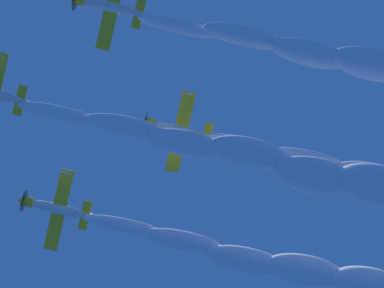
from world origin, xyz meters
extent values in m
cube|color=yellow|center=(-6.04, 5.60, 61.52)|extent=(2.51, 2.57, 0.61)
cube|color=silver|center=(-6.06, 5.73, 61.97)|extent=(0.97, 0.85, 1.11)
ellipsoid|color=silver|center=(-3.47, 16.95, 63.36)|extent=(5.19, 5.06, 1.49)
cylinder|color=yellow|center=(-1.45, 15.01, 63.57)|extent=(1.41, 1.33, 1.16)
cube|color=yellow|center=(-3.61, 17.06, 63.20)|extent=(6.29, 6.46, 1.36)
ellipsoid|color=silver|center=(-6.26, 14.37, 63.75)|extent=(0.78, 0.75, 0.31)
cube|color=yellow|center=(-5.40, 18.82, 63.22)|extent=(2.52, 2.57, 0.56)
cube|color=silver|center=(-5.42, 18.94, 63.67)|extent=(0.96, 0.85, 1.09)
ellipsoid|color=#1E232D|center=(-3.25, 16.82, 63.76)|extent=(1.52, 1.47, 0.78)
ellipsoid|color=silver|center=(-16.34, 2.27, 62.54)|extent=(5.19, 5.06, 1.34)
cylinder|color=yellow|center=(-14.31, 0.32, 62.68)|extent=(1.39, 1.34, 1.14)
cone|color=yellow|center=(-13.88, -0.10, 62.70)|extent=(0.84, 0.81, 0.55)
cylinder|color=#3F3F47|center=(-13.98, 0.00, 62.70)|extent=(1.77, 1.69, 2.42)
cube|color=yellow|center=(-16.48, 2.38, 62.38)|extent=(6.29, 6.46, 1.32)
ellipsoid|color=silver|center=(-13.84, 5.08, 61.83)|extent=(0.78, 0.76, 0.29)
ellipsoid|color=silver|center=(-19.12, -0.32, 62.93)|extent=(0.78, 0.76, 0.29)
cube|color=yellow|center=(-18.27, 4.14, 62.46)|extent=(2.52, 2.57, 0.53)
cube|color=silver|center=(-18.28, 4.25, 62.92)|extent=(0.94, 0.86, 1.07)
ellipsoid|color=#1E232D|center=(-16.11, 2.13, 62.93)|extent=(1.52, 1.47, 0.74)
ellipsoid|color=silver|center=(-16.43, 15.98, 63.44)|extent=(5.20, 5.09, 1.43)
cylinder|color=yellow|center=(-14.41, 14.03, 63.60)|extent=(1.42, 1.36, 1.18)
cone|color=yellow|center=(-13.98, 13.61, 63.63)|extent=(0.85, 0.82, 0.57)
cylinder|color=#3F3F47|center=(-14.08, 13.71, 63.63)|extent=(1.84, 1.73, 2.49)
cube|color=yellow|center=(-16.58, 16.08, 63.28)|extent=(6.25, 6.42, 1.67)
ellipsoid|color=silver|center=(-13.95, 18.75, 62.56)|extent=(0.78, 0.76, 0.31)
ellipsoid|color=silver|center=(-19.21, 13.41, 64.00)|extent=(0.78, 0.76, 0.31)
cube|color=yellow|center=(-18.36, 17.85, 63.34)|extent=(2.50, 2.56, 0.66)
cube|color=silver|center=(-18.36, 17.97, 63.79)|extent=(0.98, 0.89, 1.08)
ellipsoid|color=#1E232D|center=(-16.20, 15.85, 63.83)|extent=(1.53, 1.49, 0.78)
ellipsoid|color=white|center=(-9.00, 8.00, 61.32)|extent=(6.56, 6.39, 1.91)
ellipsoid|color=white|center=(-13.34, 12.56, 60.95)|extent=(6.93, 6.78, 2.41)
ellipsoid|color=white|center=(-17.57, 16.34, 60.37)|extent=(7.30, 7.16, 2.91)
ellipsoid|color=white|center=(-21.22, 20.49, 60.14)|extent=(7.67, 7.54, 3.40)
ellipsoid|color=white|center=(-26.04, 24.31, 59.44)|extent=(8.04, 7.93, 3.90)
ellipsoid|color=white|center=(-29.67, 28.38, 59.19)|extent=(8.41, 8.31, 4.40)
ellipsoid|color=white|center=(-8.31, 21.27, 63.00)|extent=(6.56, 6.39, 1.91)
ellipsoid|color=white|center=(-12.35, 25.82, 62.53)|extent=(6.93, 6.78, 2.41)
ellipsoid|color=white|center=(-16.89, 29.95, 62.01)|extent=(7.30, 7.16, 2.91)
ellipsoid|color=white|center=(-20.66, 33.98, 61.78)|extent=(7.67, 7.54, 3.40)
ellipsoid|color=white|center=(-20.99, 6.75, 62.03)|extent=(6.56, 6.39, 1.91)
ellipsoid|color=white|center=(-25.20, 10.69, 61.65)|extent=(6.93, 6.78, 2.41)
ellipsoid|color=white|center=(-29.86, 14.72, 61.13)|extent=(7.30, 7.16, 2.91)
ellipsoid|color=white|center=(-33.77, 18.96, 60.97)|extent=(7.67, 7.54, 3.40)
ellipsoid|color=white|center=(-38.08, 23.20, 60.48)|extent=(8.04, 7.93, 3.90)
ellipsoid|color=white|center=(-20.93, 20.58, 62.92)|extent=(6.56, 6.39, 1.91)
ellipsoid|color=white|center=(-25.25, 24.66, 62.46)|extent=(6.93, 6.78, 2.41)
ellipsoid|color=white|center=(-29.75, 29.00, 61.96)|extent=(7.30, 7.16, 2.91)
camera|label=1|loc=(-9.12, 22.21, 1.60)|focal=62.16mm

